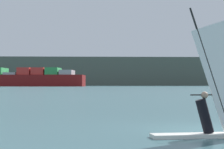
# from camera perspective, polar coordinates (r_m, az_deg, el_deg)

# --- Properties ---
(ground_plane) EXTENTS (4000.00, 4000.00, 0.00)m
(ground_plane) POSITION_cam_1_polar(r_m,az_deg,el_deg) (15.92, 12.31, -7.17)
(ground_plane) COLOR #386066
(windsurfer) EXTENTS (3.68, 0.75, 4.07)m
(windsurfer) POSITION_cam_1_polar(r_m,az_deg,el_deg) (13.30, 13.28, -4.16)
(windsurfer) COLOR white
(windsurfer) RESTS_ON ground_plane
(cargo_ship) EXTENTS (149.42, 64.15, 33.73)m
(cargo_ship) POSITION_cam_1_polar(r_m,az_deg,el_deg) (472.53, -12.67, -0.48)
(cargo_ship) COLOR maroon
(cargo_ship) RESTS_ON ground_plane
(distant_headland) EXTENTS (667.56, 569.90, 49.94)m
(distant_headland) POSITION_cam_1_polar(r_m,az_deg,el_deg) (966.65, -5.33, -0.02)
(distant_headland) COLOR #4C564C
(distant_headland) RESTS_ON ground_plane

